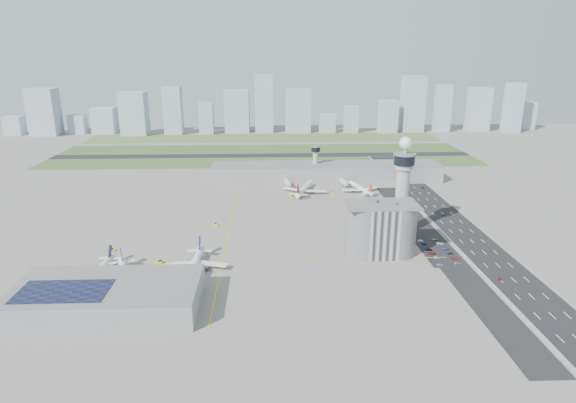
{
  "coord_description": "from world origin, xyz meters",
  "views": [
    {
      "loc": [
        -12.67,
        -283.83,
        114.68
      ],
      "look_at": [
        0.0,
        35.0,
        15.0
      ],
      "focal_mm": 30.0,
      "sensor_mm": 36.0,
      "label": 1
    }
  ],
  "objects_px": {
    "airplane_near_c": "(195,260)",
    "tug_3": "(215,224)",
    "control_tower": "(403,183)",
    "jet_bridge_near_0": "(72,284)",
    "airplane_far_a": "(304,186)",
    "car_hw_1": "(444,215)",
    "car_lot_1": "(437,258)",
    "car_hw_2": "(422,187)",
    "jet_bridge_far_1": "(341,182)",
    "car_lot_0": "(440,265)",
    "car_lot_4": "(424,244)",
    "car_lot_11": "(435,239)",
    "car_lot_5": "(420,241)",
    "tug_1": "(160,262)",
    "car_lot_2": "(432,253)",
    "airplane_far_b": "(360,185)",
    "car_lot_7": "(455,258)",
    "airplane_near_b": "(123,271)",
    "car_hw_0": "(500,279)",
    "airplane_near_a": "(98,267)",
    "car_lot_3": "(429,249)",
    "car_lot_10": "(440,243)",
    "tug_4": "(293,196)",
    "secondary_tower": "(315,160)",
    "jet_bridge_near_2": "(191,282)",
    "jet_bridge_near_1": "(132,283)",
    "car_hw_4": "(390,171)",
    "tug_0": "(112,250)",
    "car_lot_9": "(446,249)",
    "admin_building": "(380,229)",
    "tug_2": "(189,262)",
    "car_lot_8": "(451,253)",
    "tug_5": "(333,193)",
    "jet_bridge_far_0": "(286,182)"
  },
  "relations": [
    {
      "from": "tug_4",
      "to": "tug_1",
      "type": "bearing_deg",
      "value": -167.98
    },
    {
      "from": "admin_building",
      "to": "car_lot_5",
      "type": "height_order",
      "value": "admin_building"
    },
    {
      "from": "tug_2",
      "to": "jet_bridge_far_0",
      "type": "bearing_deg",
      "value": 11.75
    },
    {
      "from": "car_lot_0",
      "to": "tug_1",
      "type": "bearing_deg",
      "value": 77.39
    },
    {
      "from": "airplane_near_b",
      "to": "car_lot_1",
      "type": "xyz_separation_m",
      "value": [
        173.25,
        21.92,
        -5.1
      ]
    },
    {
      "from": "car_lot_1",
      "to": "car_hw_2",
      "type": "height_order",
      "value": "car_lot_1"
    },
    {
      "from": "airplane_near_c",
      "to": "car_lot_0",
      "type": "xyz_separation_m",
      "value": [
        136.27,
        -0.32,
        -5.34
      ]
    },
    {
      "from": "car_lot_0",
      "to": "car_lot_2",
      "type": "distance_m",
      "value": 16.27
    },
    {
      "from": "car_hw_4",
      "to": "tug_0",
      "type": "bearing_deg",
      "value": -140.46
    },
    {
      "from": "airplane_far_b",
      "to": "car_hw_2",
      "type": "height_order",
      "value": "airplane_far_b"
    },
    {
      "from": "airplane_near_a",
      "to": "jet_bridge_far_1",
      "type": "distance_m",
      "value": 237.6
    },
    {
      "from": "tug_3",
      "to": "car_lot_2",
      "type": "height_order",
      "value": "tug_3"
    },
    {
      "from": "car_lot_0",
      "to": "car_hw_2",
      "type": "bearing_deg",
      "value": -23.17
    },
    {
      "from": "airplane_near_c",
      "to": "car_lot_2",
      "type": "relative_size",
      "value": 9.2
    },
    {
      "from": "car_lot_4",
      "to": "control_tower",
      "type": "bearing_deg",
      "value": 38.28
    },
    {
      "from": "car_lot_2",
      "to": "car_lot_5",
      "type": "distance_m",
      "value": 19.79
    },
    {
      "from": "car_lot_5",
      "to": "car_hw_1",
      "type": "distance_m",
      "value": 57.64
    },
    {
      "from": "airplane_near_a",
      "to": "tug_4",
      "type": "bearing_deg",
      "value": 147.11
    },
    {
      "from": "control_tower",
      "to": "jet_bridge_near_0",
      "type": "xyz_separation_m",
      "value": [
        -185.0,
        -69.0,
        -32.19
      ]
    },
    {
      "from": "car_hw_1",
      "to": "car_lot_3",
      "type": "bearing_deg",
      "value": -115.48
    },
    {
      "from": "airplane_near_a",
      "to": "car_lot_3",
      "type": "xyz_separation_m",
      "value": [
        187.57,
        27.38,
        -4.72
      ]
    },
    {
      "from": "jet_bridge_near_0",
      "to": "car_lot_4",
      "type": "xyz_separation_m",
      "value": [
        196.09,
        50.58,
        -2.27
      ]
    },
    {
      "from": "jet_bridge_far_1",
      "to": "admin_building",
      "type": "bearing_deg",
      "value": -10.0
    },
    {
      "from": "car_lot_7",
      "to": "car_hw_2",
      "type": "bearing_deg",
      "value": -8.84
    },
    {
      "from": "jet_bridge_far_1",
      "to": "tug_1",
      "type": "bearing_deg",
      "value": -47.75
    },
    {
      "from": "car_hw_1",
      "to": "car_lot_11",
      "type": "bearing_deg",
      "value": -114.59
    },
    {
      "from": "tug_5",
      "to": "car_lot_3",
      "type": "bearing_deg",
      "value": -159.64
    },
    {
      "from": "tug_4",
      "to": "car_hw_4",
      "type": "distance_m",
      "value": 132.85
    },
    {
      "from": "airplane_far_a",
      "to": "car_hw_2",
      "type": "relative_size",
      "value": 10.21
    },
    {
      "from": "airplane_far_a",
      "to": "car_lot_2",
      "type": "xyz_separation_m",
      "value": [
        66.18,
        -132.72,
        -5.66
      ]
    },
    {
      "from": "airplane_far_a",
      "to": "car_hw_1",
      "type": "relative_size",
      "value": 11.59
    },
    {
      "from": "car_lot_3",
      "to": "airplane_near_b",
      "type": "bearing_deg",
      "value": 101.77
    },
    {
      "from": "jet_bridge_near_2",
      "to": "car_lot_11",
      "type": "relative_size",
      "value": 3.49
    },
    {
      "from": "control_tower",
      "to": "car_lot_8",
      "type": "bearing_deg",
      "value": -56.65
    },
    {
      "from": "airplane_far_b",
      "to": "car_lot_4",
      "type": "relative_size",
      "value": 11.73
    },
    {
      "from": "airplane_near_c",
      "to": "tug_3",
      "type": "bearing_deg",
      "value": 177.77
    },
    {
      "from": "jet_bridge_near_1",
      "to": "jet_bridge_far_1",
      "type": "bearing_deg",
      "value": -24.97
    },
    {
      "from": "airplane_far_b",
      "to": "car_lot_9",
      "type": "relative_size",
      "value": 10.32
    },
    {
      "from": "jet_bridge_near_1",
      "to": "jet_bridge_far_1",
      "type": "relative_size",
      "value": 1.0
    },
    {
      "from": "car_lot_0",
      "to": "car_lot_5",
      "type": "bearing_deg",
      "value": -9.16
    },
    {
      "from": "jet_bridge_far_1",
      "to": "airplane_far_a",
      "type": "bearing_deg",
      "value": -65.26
    },
    {
      "from": "car_hw_1",
      "to": "tug_1",
      "type": "bearing_deg",
      "value": -157.2
    },
    {
      "from": "airplane_near_c",
      "to": "airplane_far_a",
      "type": "height_order",
      "value": "airplane_far_a"
    },
    {
      "from": "airplane_far_b",
      "to": "car_lot_1",
      "type": "relative_size",
      "value": 10.55
    },
    {
      "from": "airplane_far_b",
      "to": "tug_0",
      "type": "height_order",
      "value": "airplane_far_b"
    },
    {
      "from": "tug_2",
      "to": "car_lot_8",
      "type": "xyz_separation_m",
      "value": [
        153.09,
        6.57,
        -0.29
      ]
    },
    {
      "from": "secondary_tower",
      "to": "car_hw_0",
      "type": "distance_m",
      "value": 224.04
    },
    {
      "from": "car_lot_0",
      "to": "car_lot_4",
      "type": "xyz_separation_m",
      "value": [
        0.91,
        31.03,
        -0.07
      ]
    },
    {
      "from": "car_lot_10",
      "to": "tug_4",
      "type": "bearing_deg",
      "value": 40.7
    },
    {
      "from": "car_lot_7",
      "to": "car_hw_0",
      "type": "distance_m",
      "value": 30.02
    }
  ]
}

